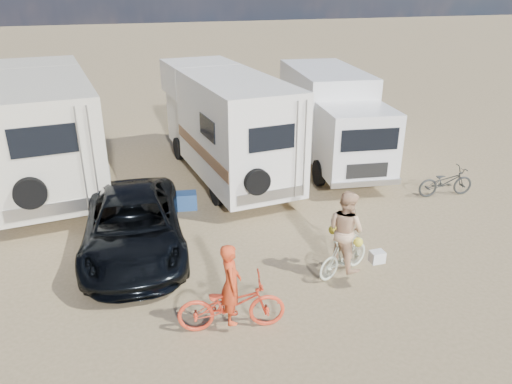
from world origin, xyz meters
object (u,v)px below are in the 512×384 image
object	(u,v)px
dark_suv	(133,225)
bike_parked	(446,182)
cooler	(186,201)
rider_woman	(345,237)
box_truck	(332,119)
rv_left	(44,132)
rider_man	(231,292)
rv_main	(225,126)
bike_man	(231,304)
bike_woman	(344,255)
crate	(244,197)

from	to	relation	value
dark_suv	bike_parked	size ratio (longest dim) A/B	2.88
dark_suv	cooler	size ratio (longest dim) A/B	8.31
rider_woman	dark_suv	bearing A→B (deg)	39.12
rider_woman	box_truck	bearing A→B (deg)	-44.98
rv_left	bike_parked	size ratio (longest dim) A/B	4.41
rider_man	rv_left	bearing A→B (deg)	33.03
rider_woman	rv_left	bearing A→B (deg)	19.02
rv_main	box_truck	distance (m)	3.79
box_truck	rider_woman	xyz separation A→B (m)	(-2.76, -6.65, -0.66)
bike_man	rider_woman	xyz separation A→B (m)	(2.78, 1.08, 0.37)
bike_parked	cooler	xyz separation A→B (m)	(-7.49, 1.34, -0.21)
rv_main	rv_left	distance (m)	5.48
bike_woman	bike_parked	bearing A→B (deg)	-80.65
dark_suv	rv_left	bearing A→B (deg)	117.39
dark_suv	rider_woman	xyz separation A→B (m)	(4.27, -2.31, 0.21)
bike_parked	cooler	distance (m)	7.61
rv_main	dark_suv	bearing A→B (deg)	-133.75
rv_left	box_truck	world-z (taller)	rv_left
bike_man	box_truck	bearing A→B (deg)	-26.23
bike_parked	cooler	bearing A→B (deg)	85.98
dark_suv	rider_man	bearing A→B (deg)	-62.50
rv_main	rider_man	bearing A→B (deg)	-109.05
rider_man	crate	world-z (taller)	rider_man
rv_left	rider_man	distance (m)	9.19
rv_left	crate	world-z (taller)	rv_left
dark_suv	cooler	xyz separation A→B (m)	(1.55, 1.99, -0.44)
rider_woman	bike_parked	distance (m)	5.63
bike_woman	cooler	xyz separation A→B (m)	(-2.72, 4.30, -0.21)
crate	bike_woman	bearing A→B (deg)	-76.07
bike_woman	rider_man	world-z (taller)	rider_man
bike_woman	crate	distance (m)	4.37
rider_woman	bike_parked	world-z (taller)	rider_woman
dark_suv	cooler	world-z (taller)	dark_suv
rv_left	box_truck	size ratio (longest dim) A/B	1.12
rv_left	bike_woman	bearing A→B (deg)	-54.99
rv_left	bike_man	size ratio (longest dim) A/B	3.79
rv_main	crate	xyz separation A→B (m)	(-0.02, -2.27, -1.48)
rv_left	bike_man	world-z (taller)	rv_left
rv_main	box_truck	world-z (taller)	rv_main
rv_left	bike_man	xyz separation A→B (m)	(3.67, -8.38, -1.18)
bike_man	rider_woman	distance (m)	3.01
rider_woman	cooler	bearing A→B (deg)	9.89
rider_woman	rider_man	bearing A→B (deg)	88.83
rv_main	dark_suv	distance (m)	5.39
bike_man	crate	bearing A→B (deg)	-8.64
rider_woman	bike_parked	size ratio (longest dim) A/B	1.05
bike_woman	crate	world-z (taller)	bike_woman
bike_man	crate	size ratio (longest dim) A/B	4.65
rider_man	bike_woman	bearing A→B (deg)	-59.34
bike_woman	bike_man	bearing A→B (deg)	88.83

